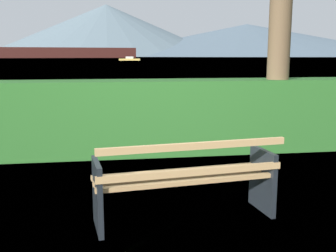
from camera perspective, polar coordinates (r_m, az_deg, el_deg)
ground_plane at (r=4.24m, az=2.30°, el=-13.00°), size 1400.00×1400.00×0.00m
water_surface at (r=309.89m, az=-8.61°, el=9.66°), size 620.00×620.00×0.00m
park_bench at (r=4.04m, az=2.62°, el=-7.71°), size 1.90×0.80×0.87m
hedge_row at (r=6.84m, az=-2.23°, el=1.33°), size 11.12×0.84×1.25m
cargo_ship_large at (r=259.18m, az=-20.11°, el=10.31°), size 119.19×38.08×19.37m
fishing_boat_near at (r=127.11m, az=-5.48°, el=9.48°), size 6.85×3.32×1.26m
distant_hills at (r=555.96m, az=-6.80°, el=12.67°), size 839.92×432.86×67.01m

